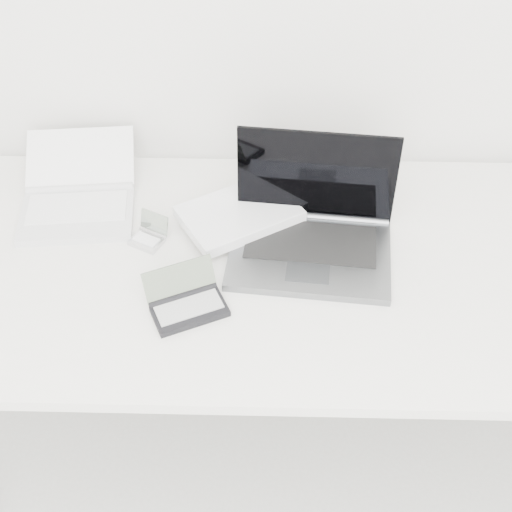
{
  "coord_description": "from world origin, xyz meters",
  "views": [
    {
      "loc": [
        -0.0,
        0.37,
        1.92
      ],
      "look_at": [
        -0.03,
        1.51,
        0.79
      ],
      "focal_mm": 50.0,
      "sensor_mm": 36.0,
      "label": 1
    }
  ],
  "objects_px": {
    "desk": "(269,276)",
    "laptop_large": "(287,226)",
    "palmtop_charcoal": "(187,303)",
    "netbook_open_white": "(78,198)"
  },
  "relations": [
    {
      "from": "desk",
      "to": "laptop_large",
      "type": "relative_size",
      "value": 2.98
    },
    {
      "from": "desk",
      "to": "laptop_large",
      "type": "height_order",
      "value": "laptop_large"
    },
    {
      "from": "laptop_large",
      "to": "netbook_open_white",
      "type": "height_order",
      "value": "laptop_large"
    },
    {
      "from": "laptop_large",
      "to": "desk",
      "type": "bearing_deg",
      "value": -111.07
    },
    {
      "from": "netbook_open_white",
      "to": "desk",
      "type": "bearing_deg",
      "value": -27.84
    },
    {
      "from": "palmtop_charcoal",
      "to": "desk",
      "type": "bearing_deg",
      "value": 14.73
    },
    {
      "from": "palmtop_charcoal",
      "to": "netbook_open_white",
      "type": "bearing_deg",
      "value": 107.47
    },
    {
      "from": "desk",
      "to": "netbook_open_white",
      "type": "bearing_deg",
      "value": 158.12
    },
    {
      "from": "desk",
      "to": "netbook_open_white",
      "type": "height_order",
      "value": "netbook_open_white"
    },
    {
      "from": "desk",
      "to": "netbook_open_white",
      "type": "distance_m",
      "value": 0.53
    }
  ]
}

